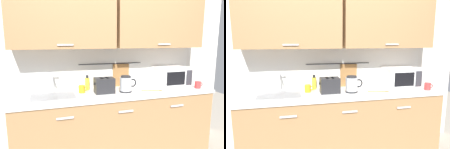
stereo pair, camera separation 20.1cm
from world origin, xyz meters
The scene contains 10 objects.
counter_unit centered at (-0.01, 0.30, 0.46)m, with size 2.53×0.64×0.90m.
back_wall_assembly centered at (0.00, 0.53, 1.52)m, with size 3.70×0.41×2.50m.
sink_faucet centered at (-0.79, 0.53, 1.04)m, with size 0.09×0.17×0.22m.
microwave centered at (0.86, 0.41, 1.04)m, with size 0.46×0.35×0.27m.
electric_kettle centered at (0.10, 0.25, 1.00)m, with size 0.23×0.16×0.21m.
dish_soap_bottle centered at (-0.35, 0.51, 0.99)m, with size 0.06×0.06×0.20m.
mug_near_sink centered at (-0.44, 0.38, 0.95)m, with size 0.12×0.08×0.09m.
toaster centered at (-0.18, 0.29, 1.00)m, with size 0.26×0.17×0.19m.
mug_by_kettle centered at (1.12, 0.14, 0.95)m, with size 0.12×0.08×0.09m.
wooden_spoon centered at (0.47, 0.18, 0.91)m, with size 0.27×0.11×0.01m.
Camera 1 is at (-0.81, -2.07, 1.55)m, focal length 32.12 mm.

